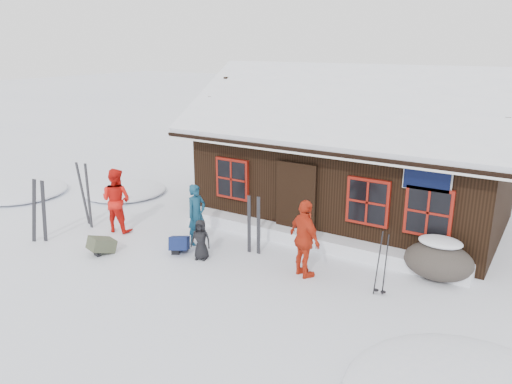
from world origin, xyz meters
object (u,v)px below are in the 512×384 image
skier_teal (197,214)px  skier_crouched (201,240)px  skier_orange_right (305,239)px  backpack_blue (180,246)px  ski_poles (382,265)px  ski_pair_left (39,212)px  backpack_olive (102,247)px  skier_orange_left (116,200)px  boulder (439,260)px

skier_teal → skier_crouched: 1.04m
skier_orange_right → backpack_blue: (-3.18, -0.46, -0.72)m
backpack_blue → ski_poles: bearing=-26.3°
skier_teal → skier_orange_right: (3.17, -0.22, 0.09)m
ski_pair_left → backpack_olive: (1.92, 0.29, -0.65)m
skier_crouched → ski_poles: 4.23m
skier_orange_left → skier_crouched: skier_orange_left is taller
ski_poles → backpack_blue: 4.94m
skier_teal → skier_orange_right: skier_orange_right is taller
skier_orange_right → skier_crouched: size_ratio=1.78×
skier_crouched → ski_poles: bearing=-9.6°
boulder → ski_poles: (-0.82, -1.38, 0.23)m
skier_crouched → backpack_blue: skier_crouched is taller
skier_teal → backpack_blue: skier_teal is taller
skier_orange_left → ski_pair_left: 1.94m
backpack_blue → skier_crouched: bearing=-35.2°
boulder → backpack_olive: 7.86m
boulder → skier_orange_left: bearing=-168.4°
boulder → backpack_blue: 6.03m
skier_orange_right → backpack_blue: size_ratio=2.99×
boulder → ski_pair_left: ski_pair_left is taller
skier_orange_right → ski_poles: skier_orange_right is taller
ski_pair_left → backpack_olive: ski_pair_left is taller
skier_teal → skier_crouched: bearing=-127.1°
backpack_blue → backpack_olive: backpack_blue is taller
skier_crouched → backpack_blue: (-0.70, 0.04, -0.33)m
skier_crouched → ski_poles: (4.19, 0.56, 0.17)m
backpack_blue → backpack_olive: 1.89m
skier_orange_left → skier_orange_right: 5.58m
skier_teal → skier_crouched: skier_teal is taller
ski_pair_left → backpack_blue: size_ratio=2.94×
skier_crouched → backpack_olive: bearing=-172.4°
ski_pair_left → backpack_blue: bearing=1.6°
backpack_olive → ski_pair_left: bearing=-155.8°
skier_orange_left → skier_crouched: bearing=164.1°
skier_orange_left → ski_poles: 7.29m
backpack_blue → skier_orange_right: bearing=-24.1°
ski_pair_left → ski_poles: (8.36, 1.89, -0.15)m
skier_orange_left → skier_teal: bearing=179.5°
skier_orange_right → skier_orange_left: bearing=31.2°
skier_teal → skier_crouched: size_ratio=1.59×
ski_poles → backpack_blue: (-4.89, -0.52, -0.50)m
backpack_olive → skier_orange_right: bearing=33.5°
skier_teal → ski_pair_left: bearing=129.4°
skier_orange_left → boulder: (8.10, 1.67, -0.44)m
skier_orange_left → backpack_olive: size_ratio=3.02×
boulder → ski_pair_left: 9.75m
backpack_olive → skier_orange_left: bearing=138.1°
boulder → backpack_olive: (-7.26, -2.98, -0.28)m
skier_orange_right → ski_poles: 1.72m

